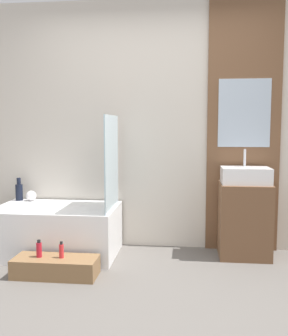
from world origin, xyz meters
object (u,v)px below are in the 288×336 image
vase_tall_dark (19,191)px  wooden_step_bench (56,267)px  bathtub (57,230)px  sink (246,176)px  bottle_soap_primary (39,249)px  vase_round_light (31,196)px  bottle_soap_secondary (61,251)px

vase_tall_dark → wooden_step_bench: bearing=-51.1°
bathtub → sink: sink is taller
sink → bottle_soap_primary: bearing=-158.7°
vase_round_light → bottle_soap_secondary: vase_round_light is taller
bathtub → sink: 1.96m
vase_round_light → bottle_soap_secondary: (0.61, -0.84, -0.32)m
bottle_soap_secondary → vase_round_light: bearing=125.8°
bathtub → bottle_soap_primary: size_ratio=7.90×
bathtub → sink: (1.87, 0.15, 0.57)m
wooden_step_bench → bottle_soap_secondary: (0.05, 0.00, 0.15)m
wooden_step_bench → bottle_soap_primary: size_ratio=4.75×
vase_round_light → bottle_soap_primary: 0.99m
wooden_step_bench → sink: sink is taller
sink → bottle_soap_primary: (-1.84, -0.72, -0.58)m
bathtub → vase_round_light: size_ratio=10.99×
bathtub → vase_tall_dark: vase_tall_dark is taller
bathtub → sink: bearing=4.5°
sink → vase_round_light: 2.26m
sink → bottle_soap_primary: sink is taller
bathtub → bottle_soap_secondary: size_ratio=8.38×
bottle_soap_primary → vase_tall_dark: bearing=122.5°
bathtub → vase_round_light: bearing=144.0°
vase_round_light → bottle_soap_secondary: bearing=-54.2°
vase_round_light → wooden_step_bench: bearing=-56.8°
vase_tall_dark → vase_round_light: size_ratio=2.25×
sink → vase_tall_dark: (-2.39, 0.14, -0.22)m
bathtub → wooden_step_bench: size_ratio=1.66×
bathtub → vase_tall_dark: size_ratio=4.89×
sink → vase_tall_dark: bearing=176.6°
sink → bottle_soap_secondary: sink is taller
vase_tall_dark → bottle_soap_primary: 1.08m
wooden_step_bench → sink: bearing=23.0°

